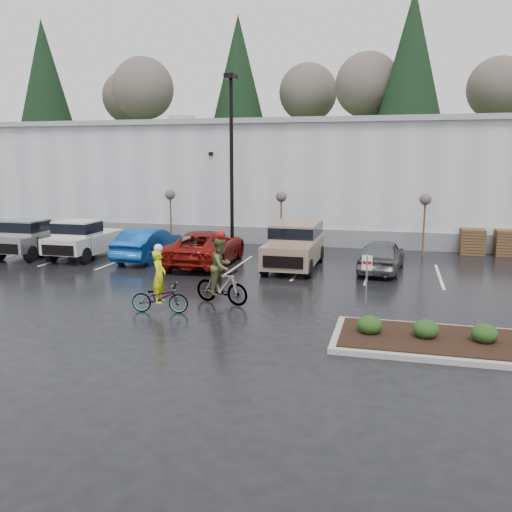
% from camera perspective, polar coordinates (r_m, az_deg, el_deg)
% --- Properties ---
extents(ground, '(120.00, 120.00, 0.00)m').
position_cam_1_polar(ground, '(17.28, -1.43, -6.58)').
color(ground, black).
rests_on(ground, ground).
extents(warehouse, '(60.50, 15.50, 7.20)m').
position_cam_1_polar(warehouse, '(38.18, 7.72, 8.25)').
color(warehouse, silver).
rests_on(warehouse, ground).
extents(wooded_ridge, '(80.00, 25.00, 6.00)m').
position_cam_1_polar(wooded_ridge, '(61.09, 10.32, 8.37)').
color(wooded_ridge, '#1E3A18').
rests_on(wooded_ridge, ground).
extents(lamppost, '(0.50, 1.00, 9.22)m').
position_cam_1_polar(lamppost, '(29.17, -2.61, 11.68)').
color(lamppost, black).
rests_on(lamppost, ground).
extents(sapling_west, '(0.60, 0.60, 3.20)m').
position_cam_1_polar(sapling_west, '(31.58, -9.02, 6.10)').
color(sapling_west, '#4F2F1F').
rests_on(sapling_west, ground).
extents(sapling_mid, '(0.60, 0.60, 3.20)m').
position_cam_1_polar(sapling_mid, '(29.60, 2.67, 5.93)').
color(sapling_mid, '#4F2F1F').
rests_on(sapling_mid, ground).
extents(sapling_east, '(0.60, 0.60, 3.20)m').
position_cam_1_polar(sapling_east, '(29.02, 17.39, 5.37)').
color(sapling_east, '#4F2F1F').
rests_on(sapling_east, ground).
extents(pallet_stack_a, '(1.20, 1.20, 1.35)m').
position_cam_1_polar(pallet_stack_a, '(30.46, 21.79, 1.43)').
color(pallet_stack_a, '#4F2F1F').
rests_on(pallet_stack_a, ground).
extents(pallet_stack_b, '(1.20, 1.20, 1.35)m').
position_cam_1_polar(pallet_stack_b, '(30.73, 24.93, 1.27)').
color(pallet_stack_b, '#4F2F1F').
rests_on(pallet_stack_b, ground).
extents(curb_island, '(8.00, 3.00, 0.15)m').
position_cam_1_polar(curb_island, '(15.89, 22.85, -8.69)').
color(curb_island, gray).
rests_on(curb_island, ground).
extents(mulch_bed, '(7.60, 2.60, 0.04)m').
position_cam_1_polar(mulch_bed, '(15.86, 22.87, -8.36)').
color(mulch_bed, black).
rests_on(mulch_bed, curb_island).
extents(shrub_a, '(0.70, 0.70, 0.52)m').
position_cam_1_polar(shrub_a, '(15.61, 11.91, -7.11)').
color(shrub_a, '#1B3813').
rests_on(shrub_a, curb_island).
extents(shrub_b, '(0.70, 0.70, 0.52)m').
position_cam_1_polar(shrub_b, '(15.63, 17.45, -7.36)').
color(shrub_b, '#1B3813').
rests_on(shrub_b, curb_island).
extents(shrub_c, '(0.70, 0.70, 0.52)m').
position_cam_1_polar(shrub_c, '(15.79, 22.94, -7.53)').
color(shrub_c, '#1B3813').
rests_on(shrub_c, curb_island).
extents(fire_lane_sign, '(0.30, 0.05, 2.20)m').
position_cam_1_polar(fire_lane_sign, '(16.51, 11.54, -2.55)').
color(fire_lane_sign, gray).
rests_on(fire_lane_sign, ground).
extents(pickup_silver, '(2.10, 5.20, 1.96)m').
position_cam_1_polar(pickup_silver, '(30.28, -22.04, 1.95)').
color(pickup_silver, '#999BA0').
rests_on(pickup_silver, ground).
extents(pickup_white, '(2.10, 5.20, 1.96)m').
position_cam_1_polar(pickup_white, '(28.90, -17.28, 1.87)').
color(pickup_white, beige).
rests_on(pickup_white, ground).
extents(car_blue, '(1.76, 4.84, 1.58)m').
position_cam_1_polar(car_blue, '(27.34, -11.24, 1.27)').
color(car_blue, navy).
rests_on(car_blue, ground).
extents(car_red, '(2.92, 5.96, 1.63)m').
position_cam_1_polar(car_red, '(25.73, -5.30, 0.91)').
color(car_red, maroon).
rests_on(car_red, ground).
extents(suv_tan, '(2.20, 5.10, 2.06)m').
position_cam_1_polar(suv_tan, '(24.77, 4.03, 1.06)').
color(suv_tan, gray).
rests_on(suv_tan, ground).
extents(car_grey, '(2.15, 4.49, 1.48)m').
position_cam_1_polar(car_grey, '(24.63, 13.07, 0.08)').
color(car_grey, '#5B5D5F').
rests_on(car_grey, ground).
extents(cyclist_hivis, '(1.96, 0.92, 2.28)m').
position_cam_1_polar(cyclist_hivis, '(18.02, -10.10, -3.69)').
color(cyclist_hivis, '#3F3F44').
rests_on(cyclist_hivis, ground).
extents(cyclist_olive, '(2.08, 1.07, 2.59)m').
position_cam_1_polar(cyclist_olive, '(18.77, -3.65, -2.29)').
color(cyclist_olive, '#3F3F44').
rests_on(cyclist_olive, ground).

